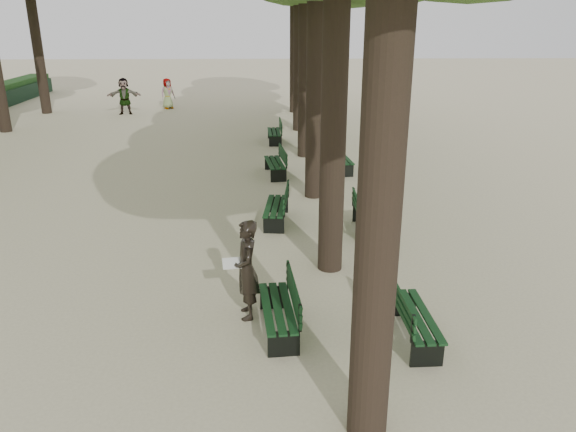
{
  "coord_description": "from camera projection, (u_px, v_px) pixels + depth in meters",
  "views": [
    {
      "loc": [
        0.3,
        -7.97,
        5.21
      ],
      "look_at": [
        0.6,
        3.0,
        1.2
      ],
      "focal_mm": 35.0,
      "sensor_mm": 36.0,
      "label": 1
    }
  ],
  "objects": [
    {
      "name": "bench_right_0",
      "position": [
        414.0,
        325.0,
        9.39
      ],
      "size": [
        0.63,
        1.82,
        0.92
      ],
      "color": "black",
      "rests_on": "ground"
    },
    {
      "name": "pedestrian_b",
      "position": [
        332.0,
        82.0,
        36.06
      ],
      "size": [
        0.7,
        1.27,
        1.88
      ],
      "primitive_type": "imported",
      "rotation": [
        0.0,
        0.0,
        4.99
      ],
      "color": "#262628",
      "rests_on": "ground"
    },
    {
      "name": "bench_right_3",
      "position": [
        327.0,
        134.0,
        24.04
      ],
      "size": [
        0.72,
        1.84,
        0.92
      ],
      "color": "black",
      "rests_on": "ground"
    },
    {
      "name": "bench_right_2",
      "position": [
        341.0,
        163.0,
        19.39
      ],
      "size": [
        0.78,
        1.85,
        0.92
      ],
      "color": "black",
      "rests_on": "ground"
    },
    {
      "name": "bench_left_0",
      "position": [
        278.0,
        317.0,
        9.65
      ],
      "size": [
        0.73,
        1.85,
        0.92
      ],
      "color": "black",
      "rests_on": "ground"
    },
    {
      "name": "bench_left_2",
      "position": [
        275.0,
        168.0,
        18.84
      ],
      "size": [
        0.8,
        1.86,
        0.92
      ],
      "color": "black",
      "rests_on": "ground"
    },
    {
      "name": "pedestrian_d",
      "position": [
        168.0,
        93.0,
        31.71
      ],
      "size": [
        0.86,
        0.78,
        1.69
      ],
      "primitive_type": "imported",
      "rotation": [
        0.0,
        0.0,
        0.67
      ],
      "color": "#262628",
      "rests_on": "ground"
    },
    {
      "name": "man_with_map",
      "position": [
        247.0,
        270.0,
        9.89
      ],
      "size": [
        0.67,
        0.78,
        1.84
      ],
      "color": "black",
      "rests_on": "ground"
    },
    {
      "name": "bench_right_1",
      "position": [
        367.0,
        222.0,
        13.97
      ],
      "size": [
        0.58,
        1.8,
        0.92
      ],
      "color": "black",
      "rests_on": "ground"
    },
    {
      "name": "bench_left_1",
      "position": [
        276.0,
        212.0,
        14.64
      ],
      "size": [
        0.73,
        1.84,
        0.92
      ],
      "color": "black",
      "rests_on": "ground"
    },
    {
      "name": "pedestrian_e",
      "position": [
        124.0,
        96.0,
        29.92
      ],
      "size": [
        1.81,
        0.61,
        1.91
      ],
      "primitive_type": "imported",
      "rotation": [
        0.0,
        0.0,
        0.13
      ],
      "color": "#262628",
      "rests_on": "ground"
    },
    {
      "name": "ground",
      "position": [
        257.0,
        347.0,
        9.26
      ],
      "size": [
        120.0,
        120.0,
        0.0
      ],
      "primitive_type": "plane",
      "color": "beige",
      "rests_on": "ground"
    },
    {
      "name": "bench_left_3",
      "position": [
        274.0,
        136.0,
        23.63
      ],
      "size": [
        0.64,
        1.82,
        0.92
      ],
      "color": "black",
      "rests_on": "ground"
    }
  ]
}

